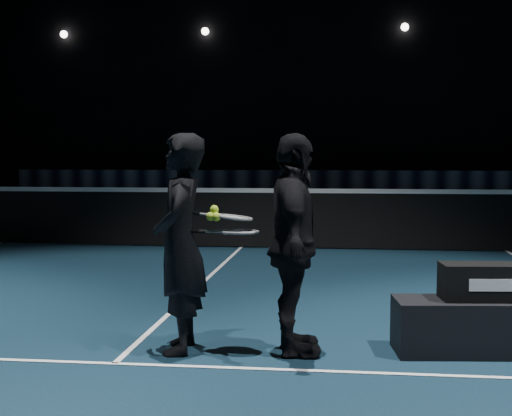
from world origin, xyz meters
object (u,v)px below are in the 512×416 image
at_px(player_bench, 486,326).
at_px(racket_lower, 240,232).
at_px(racket_bag, 487,282).
at_px(player_b, 294,245).
at_px(player_a, 180,243).
at_px(racket_upper, 234,217).
at_px(tennis_balls, 214,214).

height_order(player_bench, racket_lower, racket_lower).
bearing_deg(racket_bag, player_b, -177.96).
xyz_separation_m(player_a, racket_lower, (0.45, 0.01, 0.09)).
xyz_separation_m(player_bench, player_a, (-2.28, -0.22, 0.62)).
xyz_separation_m(player_b, racket_lower, (-0.40, -0.01, 0.09)).
height_order(player_b, racket_upper, player_b).
bearing_deg(racket_bag, racket_upper, 179.31).
bearing_deg(player_bench, tennis_balls, -179.97).
distance_m(player_bench, tennis_balls, 2.20).
distance_m(racket_bag, player_a, 2.30).
xyz_separation_m(racket_upper, tennis_balls, (-0.14, -0.04, 0.02)).
relative_size(player_bench, tennis_balls, 11.24).
bearing_deg(player_bench, player_b, -177.96).
distance_m(player_a, racket_lower, 0.46).
bearing_deg(racket_lower, player_a, -180.00).
bearing_deg(player_b, player_bench, -89.11).
xyz_separation_m(player_a, racket_upper, (0.40, 0.05, 0.19)).
bearing_deg(tennis_balls, racket_bag, 5.87).
xyz_separation_m(player_bench, racket_upper, (-1.88, -0.17, 0.81)).
distance_m(racket_bag, racket_lower, 1.88).
relative_size(racket_lower, racket_upper, 1.00).
bearing_deg(player_a, racket_lower, 85.13).
height_order(racket_lower, racket_upper, racket_upper).
distance_m(player_bench, racket_upper, 2.05).
distance_m(player_bench, racket_bag, 0.34).
height_order(player_bench, racket_upper, racket_upper).
relative_size(racket_upper, tennis_balls, 5.67).
xyz_separation_m(player_bench, tennis_balls, (-2.02, -0.21, 0.84)).
distance_m(player_b, racket_lower, 0.41).
distance_m(player_a, player_b, 0.85).
height_order(racket_bag, racket_upper, racket_upper).
relative_size(player_a, racket_lower, 2.41).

